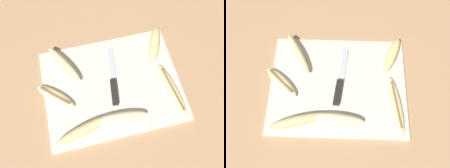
# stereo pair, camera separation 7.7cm
# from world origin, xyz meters

# --- Properties ---
(ground_plane) EXTENTS (4.00, 4.00, 0.00)m
(ground_plane) POSITION_xyz_m (0.00, 0.00, 0.00)
(ground_plane) COLOR tan
(cutting_board) EXTENTS (0.48, 0.37, 0.01)m
(cutting_board) POSITION_xyz_m (0.00, 0.00, 0.01)
(cutting_board) COLOR beige
(cutting_board) RESTS_ON ground_plane
(knife) EXTENTS (0.05, 0.23, 0.02)m
(knife) POSITION_xyz_m (0.01, -0.01, 0.02)
(knife) COLOR black
(knife) RESTS_ON cutting_board
(banana_spotted_left) EXTENTS (0.19, 0.08, 0.03)m
(banana_spotted_left) POSITION_xyz_m (-0.13, -0.14, 0.03)
(banana_spotted_left) COLOR #DBC684
(banana_spotted_left) RESTS_ON cutting_board
(banana_ripe_center) EXTENTS (0.07, 0.21, 0.02)m
(banana_ripe_center) POSITION_xyz_m (0.20, -0.07, 0.02)
(banana_ripe_center) COLOR beige
(banana_ripe_center) RESTS_ON cutting_board
(banana_cream_curved) EXTENTS (0.18, 0.05, 0.03)m
(banana_cream_curved) POSITION_xyz_m (-0.00, -0.13, 0.03)
(banana_cream_curved) COLOR beige
(banana_cream_curved) RESTS_ON cutting_board
(banana_soft_right) EXTENTS (0.14, 0.13, 0.02)m
(banana_soft_right) POSITION_xyz_m (-0.20, -0.00, 0.02)
(banana_soft_right) COLOR beige
(banana_soft_right) RESTS_ON cutting_board
(banana_mellow_near) EXTENTS (0.12, 0.17, 0.04)m
(banana_mellow_near) POSITION_xyz_m (-0.15, 0.11, 0.03)
(banana_mellow_near) COLOR beige
(banana_mellow_near) RESTS_ON cutting_board
(banana_golden_short) EXTENTS (0.10, 0.16, 0.03)m
(banana_golden_short) POSITION_xyz_m (0.19, 0.12, 0.03)
(banana_golden_short) COLOR #EDD689
(banana_golden_short) RESTS_ON cutting_board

